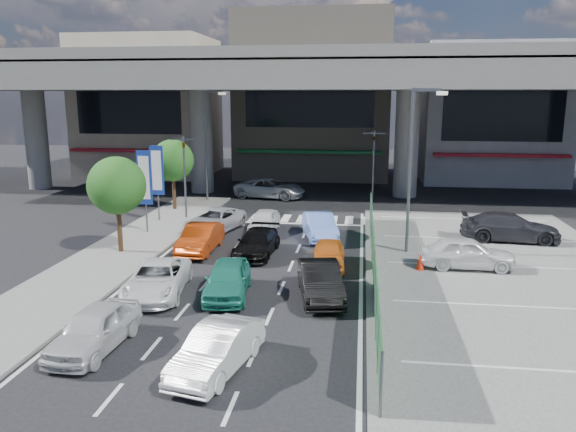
# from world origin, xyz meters

# --- Properties ---
(ground) EXTENTS (120.00, 120.00, 0.00)m
(ground) POSITION_xyz_m (0.00, 0.00, 0.00)
(ground) COLOR black
(ground) RESTS_ON ground
(parking_lot) EXTENTS (12.00, 28.00, 0.06)m
(parking_lot) POSITION_xyz_m (11.00, 2.00, 0.03)
(parking_lot) COLOR #585856
(parking_lot) RESTS_ON ground
(sidewalk_left) EXTENTS (4.00, 30.00, 0.12)m
(sidewalk_left) POSITION_xyz_m (-7.00, 4.00, 0.06)
(sidewalk_left) COLOR #585856
(sidewalk_left) RESTS_ON ground
(fence_run) EXTENTS (0.16, 22.00, 1.80)m
(fence_run) POSITION_xyz_m (5.30, 1.00, 0.90)
(fence_run) COLOR #1D562C
(fence_run) RESTS_ON ground
(expressway) EXTENTS (64.00, 14.00, 10.75)m
(expressway) POSITION_xyz_m (0.00, 22.00, 8.76)
(expressway) COLOR slate
(expressway) RESTS_ON ground
(building_west) EXTENTS (12.00, 10.90, 13.00)m
(building_west) POSITION_xyz_m (-16.00, 31.97, 6.49)
(building_west) COLOR #9F9481
(building_west) RESTS_ON ground
(building_center) EXTENTS (14.00, 10.90, 15.00)m
(building_center) POSITION_xyz_m (0.00, 32.97, 7.49)
(building_center) COLOR gray
(building_center) RESTS_ON ground
(building_east) EXTENTS (12.00, 10.90, 12.00)m
(building_east) POSITION_xyz_m (16.00, 31.97, 5.99)
(building_east) COLOR gray
(building_east) RESTS_ON ground
(traffic_light_left) EXTENTS (1.60, 1.24, 5.20)m
(traffic_light_left) POSITION_xyz_m (-6.20, 12.00, 3.94)
(traffic_light_left) COLOR #595B60
(traffic_light_left) RESTS_ON ground
(traffic_light_right) EXTENTS (1.60, 1.24, 5.20)m
(traffic_light_right) POSITION_xyz_m (5.50, 19.00, 3.94)
(traffic_light_right) COLOR #595B60
(traffic_light_right) RESTS_ON ground
(street_lamp_right) EXTENTS (1.65, 0.22, 8.00)m
(street_lamp_right) POSITION_xyz_m (7.17, 6.00, 4.77)
(street_lamp_right) COLOR #595B60
(street_lamp_right) RESTS_ON ground
(street_lamp_left) EXTENTS (1.65, 0.22, 8.00)m
(street_lamp_left) POSITION_xyz_m (-6.33, 18.00, 4.77)
(street_lamp_left) COLOR #595B60
(street_lamp_left) RESTS_ON ground
(signboard_near) EXTENTS (0.80, 0.14, 4.70)m
(signboard_near) POSITION_xyz_m (-7.20, 7.99, 3.06)
(signboard_near) COLOR #595B60
(signboard_near) RESTS_ON ground
(signboard_far) EXTENTS (0.80, 0.14, 4.70)m
(signboard_far) POSITION_xyz_m (-7.60, 10.99, 3.06)
(signboard_far) COLOR #595B60
(signboard_far) RESTS_ON ground
(tree_near) EXTENTS (2.80, 2.80, 4.80)m
(tree_near) POSITION_xyz_m (-7.00, 4.00, 3.39)
(tree_near) COLOR #382314
(tree_near) RESTS_ON ground
(tree_far) EXTENTS (2.80, 2.80, 4.80)m
(tree_far) POSITION_xyz_m (-7.80, 14.50, 3.39)
(tree_far) COLOR #382314
(tree_far) RESTS_ON ground
(van_white_back_left) EXTENTS (1.83, 4.03, 1.34)m
(van_white_back_left) POSITION_xyz_m (-3.30, -6.27, 0.67)
(van_white_back_left) COLOR silver
(van_white_back_left) RESTS_ON ground
(hatch_white_back_mid) EXTENTS (2.18, 4.11, 1.29)m
(hatch_white_back_mid) POSITION_xyz_m (0.78, -7.11, 0.64)
(hatch_white_back_mid) COLOR white
(hatch_white_back_mid) RESTS_ON ground
(sedan_white_mid_left) EXTENTS (2.73, 4.85, 1.28)m
(sedan_white_mid_left) POSITION_xyz_m (-3.12, -1.37, 0.64)
(sedan_white_mid_left) COLOR white
(sedan_white_mid_left) RESTS_ON ground
(taxi_teal_mid) EXTENTS (2.09, 4.21, 1.38)m
(taxi_teal_mid) POSITION_xyz_m (-0.35, -1.16, 0.69)
(taxi_teal_mid) COLOR #238871
(taxi_teal_mid) RESTS_ON ground
(hatch_black_mid_right) EXTENTS (2.23, 4.39, 1.38)m
(hatch_black_mid_right) POSITION_xyz_m (3.23, -0.93, 0.69)
(hatch_black_mid_right) COLOR black
(hatch_black_mid_right) RESTS_ON ground
(taxi_orange_left) EXTENTS (1.46, 4.19, 1.38)m
(taxi_orange_left) POSITION_xyz_m (-3.18, 4.83, 0.69)
(taxi_orange_left) COLOR #BB370A
(taxi_orange_left) RESTS_ON ground
(sedan_black_mid) EXTENTS (1.93, 4.31, 1.23)m
(sedan_black_mid) POSITION_xyz_m (-0.27, 4.60, 0.61)
(sedan_black_mid) COLOR black
(sedan_black_mid) RESTS_ON ground
(taxi_orange_right) EXTENTS (1.57, 3.63, 1.22)m
(taxi_orange_right) POSITION_xyz_m (3.31, 3.11, 0.61)
(taxi_orange_right) COLOR orange
(taxi_orange_right) RESTS_ON ground
(wagon_silver_front_left) EXTENTS (3.17, 5.10, 1.32)m
(wagon_silver_front_left) POSITION_xyz_m (-3.57, 8.97, 0.66)
(wagon_silver_front_left) COLOR #BABCC3
(wagon_silver_front_left) RESTS_ON ground
(sedan_white_front_mid) EXTENTS (1.51, 3.69, 1.25)m
(sedan_white_front_mid) POSITION_xyz_m (-0.75, 9.42, 0.63)
(sedan_white_front_mid) COLOR silver
(sedan_white_front_mid) RESTS_ON ground
(kei_truck_front_right) EXTENTS (2.41, 4.41, 1.38)m
(kei_truck_front_right) POSITION_xyz_m (2.51, 8.24, 0.69)
(kei_truck_front_right) COLOR #678CEA
(kei_truck_front_right) RESTS_ON ground
(crossing_wagon_silver) EXTENTS (5.63, 3.22, 1.48)m
(crossing_wagon_silver) POSITION_xyz_m (-2.16, 19.96, 0.74)
(crossing_wagon_silver) COLOR #AEB2B6
(crossing_wagon_silver) RESTS_ON ground
(parked_sedan_white) EXTENTS (4.18, 1.73, 1.41)m
(parked_sedan_white) POSITION_xyz_m (9.48, 3.61, 0.77)
(parked_sedan_white) COLOR white
(parked_sedan_white) RESTS_ON parking_lot
(parked_sedan_dgrey) EXTENTS (5.22, 2.44, 1.47)m
(parked_sedan_dgrey) POSITION_xyz_m (12.59, 8.91, 0.80)
(parked_sedan_dgrey) COLOR #29292E
(parked_sedan_dgrey) RESTS_ON parking_lot
(traffic_cone) EXTENTS (0.51, 0.51, 0.75)m
(traffic_cone) POSITION_xyz_m (7.39, 3.08, 0.44)
(traffic_cone) COLOR red
(traffic_cone) RESTS_ON parking_lot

